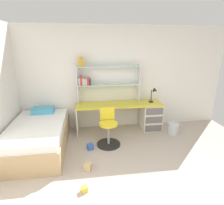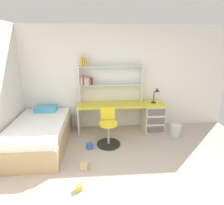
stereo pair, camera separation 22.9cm
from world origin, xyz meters
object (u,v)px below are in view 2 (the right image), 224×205
(desk, at_px, (143,115))
(toy_block_natural_3, at_px, (85,166))
(bookshelf_hutch, at_px, (102,78))
(waste_bin, at_px, (176,130))
(swivel_chair, at_px, (108,130))
(desk_lamp, at_px, (157,93))
(bed_platform, at_px, (39,134))
(toy_block_blue_0, at_px, (90,146))
(toy_block_yellow_1, at_px, (79,188))

(desk, xyz_separation_m, toy_block_natural_3, (-1.41, -1.52, -0.35))
(desk, distance_m, bookshelf_hutch, 1.41)
(waste_bin, bearing_deg, swivel_chair, -169.67)
(desk_lamp, distance_m, bed_platform, 2.89)
(desk, relative_size, toy_block_blue_0, 18.04)
(desk, bearing_deg, swivel_chair, -144.31)
(swivel_chair, xyz_separation_m, bed_platform, (-1.49, 0.01, -0.04))
(desk, relative_size, bed_platform, 1.13)
(desk, height_order, bookshelf_hutch, bookshelf_hutch)
(desk, height_order, waste_bin, desk)
(waste_bin, height_order, toy_block_blue_0, waste_bin)
(swivel_chair, relative_size, waste_bin, 3.04)
(desk_lamp, relative_size, bed_platform, 0.20)
(bed_platform, bearing_deg, bookshelf_hutch, 30.38)
(desk, height_order, toy_block_blue_0, desk)
(desk_lamp, bearing_deg, bookshelf_hutch, 172.93)
(swivel_chair, height_order, bed_platform, swivel_chair)
(bookshelf_hutch, xyz_separation_m, toy_block_natural_3, (-0.38, -1.68, -1.29))
(bed_platform, xyz_separation_m, toy_block_natural_3, (1.02, -0.86, -0.22))
(toy_block_blue_0, bearing_deg, waste_bin, 12.67)
(toy_block_blue_0, xyz_separation_m, toy_block_natural_3, (-0.06, -0.68, 0.00))
(desk_lamp, relative_size, toy_block_natural_3, 2.98)
(bed_platform, height_order, toy_block_natural_3, bed_platform)
(desk_lamp, bearing_deg, toy_block_natural_3, -138.67)
(toy_block_yellow_1, bearing_deg, desk_lamp, 48.67)
(bed_platform, bearing_deg, toy_block_natural_3, -40.10)
(toy_block_yellow_1, height_order, toy_block_natural_3, toy_block_natural_3)
(bed_platform, relative_size, toy_block_yellow_1, 21.61)
(waste_bin, xyz_separation_m, toy_block_blue_0, (-2.07, -0.47, -0.08))
(desk, bearing_deg, waste_bin, -27.09)
(bookshelf_hutch, bearing_deg, swivel_chair, -83.66)
(waste_bin, bearing_deg, desk, 152.91)
(bookshelf_hutch, relative_size, toy_block_yellow_1, 17.62)
(bookshelf_hutch, distance_m, toy_block_natural_3, 2.15)
(bed_platform, relative_size, toy_block_natural_3, 14.78)
(desk, xyz_separation_m, desk_lamp, (0.31, -0.01, 0.56))
(desk_lamp, height_order, toy_block_natural_3, desk_lamp)
(desk_lamp, relative_size, waste_bin, 1.42)
(toy_block_blue_0, bearing_deg, desk, 31.85)
(bookshelf_hutch, relative_size, waste_bin, 5.76)
(swivel_chair, distance_m, bed_platform, 1.49)
(toy_block_yellow_1, bearing_deg, toy_block_blue_0, 84.14)
(waste_bin, relative_size, toy_block_blue_0, 2.26)
(bed_platform, relative_size, waste_bin, 7.06)
(bookshelf_hutch, distance_m, toy_block_yellow_1, 2.59)
(swivel_chair, relative_size, bed_platform, 0.43)
(desk_lamp, relative_size, toy_block_yellow_1, 4.36)
(desk, bearing_deg, toy_block_blue_0, -148.15)
(desk_lamp, bearing_deg, toy_block_yellow_1, -131.33)
(swivel_chair, distance_m, toy_block_yellow_1, 1.48)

